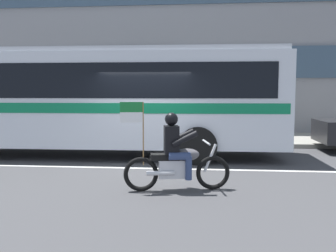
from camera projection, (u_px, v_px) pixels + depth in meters
ground_plane at (145, 164)px, 10.07m from camera, size 60.00×60.00×0.00m
sidewalk_curb at (164, 138)px, 15.12m from camera, size 28.00×3.80×0.15m
lane_center_stripe at (141, 168)px, 9.48m from camera, size 26.60×0.14×0.01m
office_building_facade at (169, 33)px, 16.96m from camera, size 28.00×0.89×9.40m
transit_bus at (99, 95)px, 11.23m from camera, size 11.14×2.72×3.22m
motorcycle_with_rider at (176, 158)px, 7.29m from camera, size 2.17×0.75×1.78m
fire_hydrant at (244, 131)px, 13.63m from camera, size 0.22×0.30×0.75m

